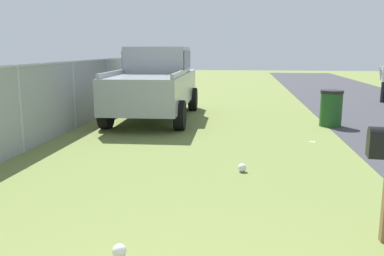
% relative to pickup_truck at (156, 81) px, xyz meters
% --- Properties ---
extents(pickup_truck, '(5.26, 2.28, 2.09)m').
position_rel_pickup_truck_xyz_m(pickup_truck, '(0.00, 0.00, 0.00)').
color(pickup_truck, '#93999E').
rests_on(pickup_truck, ground).
extents(trash_bin, '(0.59, 0.59, 0.96)m').
position_rel_pickup_truck_xyz_m(trash_bin, '(-0.85, -4.91, -0.62)').
color(trash_bin, '#1E4C1E').
rests_on(trash_bin, ground).
extents(fence_section, '(12.98, 0.07, 1.73)m').
position_rel_pickup_truck_xyz_m(fence_section, '(-3.27, 1.72, -0.17)').
color(fence_section, '#9EA3A8').
rests_on(fence_section, ground).
extents(litter_wrapper_near_hydrant, '(0.12, 0.14, 0.01)m').
position_rel_pickup_truck_xyz_m(litter_wrapper_near_hydrant, '(-2.86, -4.13, -1.10)').
color(litter_wrapper_near_hydrant, silver).
rests_on(litter_wrapper_near_hydrant, ground).
extents(litter_bag_by_mailbox, '(0.14, 0.14, 0.14)m').
position_rel_pickup_truck_xyz_m(litter_bag_by_mailbox, '(-5.33, -2.59, -1.03)').
color(litter_bag_by_mailbox, silver).
rests_on(litter_bag_by_mailbox, ground).
extents(litter_bag_far_scatter, '(0.14, 0.14, 0.14)m').
position_rel_pickup_truck_xyz_m(litter_bag_far_scatter, '(-8.38, -1.41, -1.03)').
color(litter_bag_far_scatter, silver).
rests_on(litter_bag_far_scatter, ground).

